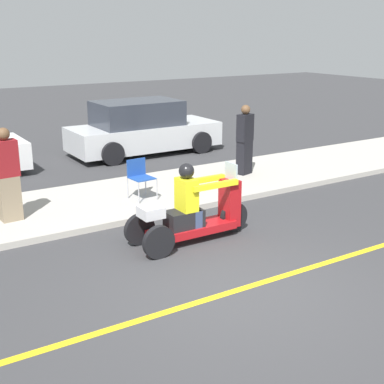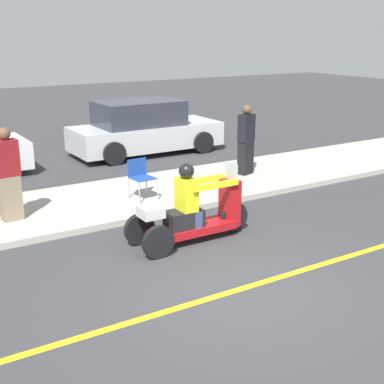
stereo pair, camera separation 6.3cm
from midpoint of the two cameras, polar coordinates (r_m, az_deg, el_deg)
The scene contains 8 objects.
ground_plane at distance 7.67m, azimuth 5.41°, elevation -10.29°, with size 60.00×60.00×0.00m, color #38383A.
lane_stripe at distance 7.88m, azimuth 7.61°, elevation -9.57°, with size 24.00×0.12×0.01m.
sidewalk_strip at distance 11.37m, azimuth -8.65°, elevation -0.92°, with size 28.00×2.80×0.12m.
motorcycle_trike at distance 9.11m, azimuth 0.26°, elevation -2.34°, with size 2.27×0.77×1.39m.
spectator_near_curb at distance 10.25m, azimuth -18.83°, elevation 1.61°, with size 0.43×0.28×1.73m.
spectator_with_child at distance 13.01m, azimuth 5.92°, elevation 5.41°, with size 0.45×0.35×1.69m.
folding_chair_set_back at distance 11.15m, azimuth -5.39°, elevation 1.87°, with size 0.50×0.50×0.82m.
parked_car_lot_left at distance 15.83m, azimuth -5.05°, elevation 6.73°, with size 4.39×1.96×1.56m.
Camera 2 is at (-4.15, -5.42, 3.48)m, focal length 50.00 mm.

